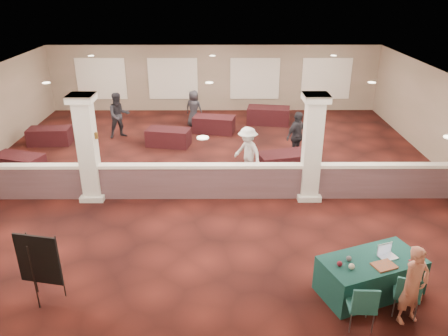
{
  "coord_description": "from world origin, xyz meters",
  "views": [
    {
      "loc": [
        0.39,
        -13.31,
        6.16
      ],
      "look_at": [
        0.44,
        -2.0,
        1.2
      ],
      "focal_mm": 35.0,
      "sensor_mm": 36.0,
      "label": 1
    }
  ],
  "objects_px": {
    "far_table_back_center": "(214,124)",
    "far_table_back_right": "(268,115)",
    "far_table_front_right": "(284,163)",
    "attendee_c": "(297,136)",
    "far_table_front_center": "(168,137)",
    "attendee_a": "(119,115)",
    "easel_board": "(38,260)",
    "conf_chair_side": "(363,304)",
    "far_table_back_left": "(50,136)",
    "woman": "(414,286)",
    "far_table_front_left": "(19,164)",
    "near_table": "(370,275)",
    "attendee_d": "(194,109)",
    "conf_chair_main": "(407,292)",
    "attendee_b": "(248,153)"
  },
  "relations": [
    {
      "from": "far_table_back_center",
      "to": "far_table_back_right",
      "type": "height_order",
      "value": "far_table_back_right"
    },
    {
      "from": "far_table_front_right",
      "to": "attendee_c",
      "type": "distance_m",
      "value": 1.4
    },
    {
      "from": "far_table_front_center",
      "to": "attendee_a",
      "type": "bearing_deg",
      "value": 154.71
    },
    {
      "from": "easel_board",
      "to": "attendee_a",
      "type": "bearing_deg",
      "value": 105.09
    },
    {
      "from": "conf_chair_side",
      "to": "far_table_back_left",
      "type": "relative_size",
      "value": 0.62
    },
    {
      "from": "far_table_back_left",
      "to": "far_table_back_right",
      "type": "distance_m",
      "value": 9.37
    },
    {
      "from": "far_table_back_center",
      "to": "far_table_back_right",
      "type": "distance_m",
      "value": 2.73
    },
    {
      "from": "woman",
      "to": "far_table_front_left",
      "type": "height_order",
      "value": "woman"
    },
    {
      "from": "far_table_back_left",
      "to": "far_table_back_center",
      "type": "bearing_deg",
      "value": 12.09
    },
    {
      "from": "far_table_front_center",
      "to": "easel_board",
      "type": "bearing_deg",
      "value": -99.58
    },
    {
      "from": "near_table",
      "to": "attendee_d",
      "type": "bearing_deg",
      "value": 90.27
    },
    {
      "from": "conf_chair_main",
      "to": "attendee_b",
      "type": "bearing_deg",
      "value": 131.78
    },
    {
      "from": "far_table_back_center",
      "to": "attendee_a",
      "type": "distance_m",
      "value": 3.99
    },
    {
      "from": "conf_chair_main",
      "to": "conf_chair_side",
      "type": "bearing_deg",
      "value": -141.1
    },
    {
      "from": "woman",
      "to": "conf_chair_side",
      "type": "bearing_deg",
      "value": 170.73
    },
    {
      "from": "far_table_front_left",
      "to": "far_table_back_right",
      "type": "height_order",
      "value": "far_table_back_right"
    },
    {
      "from": "conf_chair_side",
      "to": "near_table",
      "type": "bearing_deg",
      "value": 67.77
    },
    {
      "from": "woman",
      "to": "far_table_back_left",
      "type": "height_order",
      "value": "woman"
    },
    {
      "from": "conf_chair_main",
      "to": "attendee_c",
      "type": "xyz_separation_m",
      "value": [
        -0.9,
        8.07,
        0.34
      ]
    },
    {
      "from": "attendee_a",
      "to": "far_table_back_left",
      "type": "bearing_deg",
      "value": 169.34
    },
    {
      "from": "far_table_back_center",
      "to": "far_table_front_center",
      "type": "bearing_deg",
      "value": -138.0
    },
    {
      "from": "conf_chair_side",
      "to": "far_table_front_center",
      "type": "distance_m",
      "value": 10.99
    },
    {
      "from": "far_table_front_right",
      "to": "far_table_back_left",
      "type": "relative_size",
      "value": 1.08
    },
    {
      "from": "easel_board",
      "to": "woman",
      "type": "height_order",
      "value": "woman"
    },
    {
      "from": "near_table",
      "to": "far_table_back_left",
      "type": "relative_size",
      "value": 1.3
    },
    {
      "from": "far_table_front_left",
      "to": "attendee_a",
      "type": "height_order",
      "value": "attendee_a"
    },
    {
      "from": "far_table_front_left",
      "to": "woman",
      "type": "bearing_deg",
      "value": -33.67
    },
    {
      "from": "attendee_a",
      "to": "attendee_b",
      "type": "bearing_deg",
      "value": -65.69
    },
    {
      "from": "far_table_back_right",
      "to": "attendee_c",
      "type": "bearing_deg",
      "value": -82.42
    },
    {
      "from": "far_table_back_right",
      "to": "attendee_d",
      "type": "xyz_separation_m",
      "value": [
        -3.36,
        -0.33,
        0.43
      ]
    },
    {
      "from": "easel_board",
      "to": "attendee_d",
      "type": "distance_m",
      "value": 11.82
    },
    {
      "from": "conf_chair_main",
      "to": "conf_chair_side",
      "type": "height_order",
      "value": "conf_chair_side"
    },
    {
      "from": "far_table_back_center",
      "to": "far_table_front_right",
      "type": "bearing_deg",
      "value": -60.0
    },
    {
      "from": "far_table_front_right",
      "to": "far_table_back_left",
      "type": "distance_m",
      "value": 9.44
    },
    {
      "from": "conf_chair_main",
      "to": "easel_board",
      "type": "xyz_separation_m",
      "value": [
        -7.24,
        0.47,
        0.43
      ]
    },
    {
      "from": "far_table_front_left",
      "to": "far_table_back_right",
      "type": "relative_size",
      "value": 0.88
    },
    {
      "from": "far_table_front_center",
      "to": "attendee_b",
      "type": "relative_size",
      "value": 0.96
    },
    {
      "from": "woman",
      "to": "far_table_front_left",
      "type": "bearing_deg",
      "value": 124.56
    },
    {
      "from": "conf_chair_side",
      "to": "far_table_back_center",
      "type": "xyz_separation_m",
      "value": [
        -2.95,
        11.52,
        -0.25
      ]
    },
    {
      "from": "far_table_front_right",
      "to": "far_table_back_center",
      "type": "relative_size",
      "value": 1.02
    },
    {
      "from": "woman",
      "to": "attendee_a",
      "type": "distance_m",
      "value": 13.27
    },
    {
      "from": "far_table_front_left",
      "to": "far_table_front_right",
      "type": "xyz_separation_m",
      "value": [
        9.0,
        0.05,
        0.02
      ]
    },
    {
      "from": "far_table_back_right",
      "to": "far_table_front_center",
      "type": "bearing_deg",
      "value": -146.45
    },
    {
      "from": "far_table_front_right",
      "to": "near_table",
      "type": "bearing_deg",
      "value": -80.82
    },
    {
      "from": "woman",
      "to": "far_table_back_right",
      "type": "xyz_separation_m",
      "value": [
        -1.5,
        12.5,
        -0.44
      ]
    },
    {
      "from": "attendee_a",
      "to": "attendee_c",
      "type": "distance_m",
      "value": 7.36
    },
    {
      "from": "far_table_back_right",
      "to": "attendee_a",
      "type": "distance_m",
      "value": 6.63
    },
    {
      "from": "conf_chair_side",
      "to": "far_table_front_center",
      "type": "xyz_separation_m",
      "value": [
        -4.73,
        9.92,
        -0.26
      ]
    },
    {
      "from": "far_table_front_left",
      "to": "attendee_d",
      "type": "height_order",
      "value": "attendee_d"
    },
    {
      "from": "attendee_c",
      "to": "attendee_b",
      "type": "bearing_deg",
      "value": 175.65
    }
  ]
}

